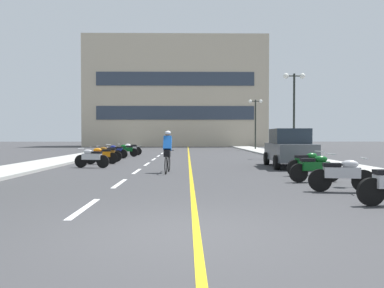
# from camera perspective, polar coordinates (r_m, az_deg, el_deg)

# --- Properties ---
(ground_plane) EXTENTS (140.00, 140.00, 0.00)m
(ground_plane) POSITION_cam_1_polar(r_m,az_deg,el_deg) (26.68, -1.00, -1.94)
(ground_plane) COLOR #38383A
(curb_left) EXTENTS (2.40, 72.00, 0.12)m
(curb_left) POSITION_cam_1_polar(r_m,az_deg,el_deg) (30.56, -14.61, -1.46)
(curb_left) COLOR #A8A8A3
(curb_left) RESTS_ON ground
(curb_right) EXTENTS (2.40, 72.00, 0.12)m
(curb_right) POSITION_cam_1_polar(r_m,az_deg,el_deg) (30.51, 12.68, -1.46)
(curb_right) COLOR #A8A8A3
(curb_right) RESTS_ON ground
(lane_dash_0) EXTENTS (0.14, 2.20, 0.01)m
(lane_dash_0) POSITION_cam_1_polar(r_m,az_deg,el_deg) (8.06, -16.11, -9.39)
(lane_dash_0) COLOR silver
(lane_dash_0) RESTS_ON ground
(lane_dash_1) EXTENTS (0.14, 2.20, 0.01)m
(lane_dash_1) POSITION_cam_1_polar(r_m,az_deg,el_deg) (11.92, -11.00, -5.91)
(lane_dash_1) COLOR silver
(lane_dash_1) RESTS_ON ground
(lane_dash_2) EXTENTS (0.14, 2.20, 0.01)m
(lane_dash_2) POSITION_cam_1_polar(r_m,az_deg,el_deg) (15.85, -8.42, -4.13)
(lane_dash_2) COLOR silver
(lane_dash_2) RESTS_ON ground
(lane_dash_3) EXTENTS (0.14, 2.20, 0.01)m
(lane_dash_3) POSITION_cam_1_polar(r_m,az_deg,el_deg) (19.80, -6.88, -3.05)
(lane_dash_3) COLOR silver
(lane_dash_3) RESTS_ON ground
(lane_dash_4) EXTENTS (0.14, 2.20, 0.01)m
(lane_dash_4) POSITION_cam_1_polar(r_m,az_deg,el_deg) (23.78, -5.86, -2.33)
(lane_dash_4) COLOR silver
(lane_dash_4) RESTS_ON ground
(lane_dash_5) EXTENTS (0.14, 2.20, 0.01)m
(lane_dash_5) POSITION_cam_1_polar(r_m,az_deg,el_deg) (27.76, -5.12, -1.82)
(lane_dash_5) COLOR silver
(lane_dash_5) RESTS_ON ground
(lane_dash_6) EXTENTS (0.14, 2.20, 0.01)m
(lane_dash_6) POSITION_cam_1_polar(r_m,az_deg,el_deg) (31.74, -4.58, -1.43)
(lane_dash_6) COLOR silver
(lane_dash_6) RESTS_ON ground
(lane_dash_7) EXTENTS (0.14, 2.20, 0.01)m
(lane_dash_7) POSITION_cam_1_polar(r_m,az_deg,el_deg) (35.73, -4.15, -1.13)
(lane_dash_7) COLOR silver
(lane_dash_7) RESTS_ON ground
(lane_dash_8) EXTENTS (0.14, 2.20, 0.01)m
(lane_dash_8) POSITION_cam_1_polar(r_m,az_deg,el_deg) (39.72, -3.81, -0.89)
(lane_dash_8) COLOR silver
(lane_dash_8) RESTS_ON ground
(lane_dash_9) EXTENTS (0.14, 2.20, 0.01)m
(lane_dash_9) POSITION_cam_1_polar(r_m,az_deg,el_deg) (43.71, -3.54, -0.70)
(lane_dash_9) COLOR silver
(lane_dash_9) RESTS_ON ground
(lane_dash_10) EXTENTS (0.14, 2.20, 0.01)m
(lane_dash_10) POSITION_cam_1_polar(r_m,az_deg,el_deg) (47.71, -3.30, -0.53)
(lane_dash_10) COLOR silver
(lane_dash_10) RESTS_ON ground
(lane_dash_11) EXTENTS (0.14, 2.20, 0.01)m
(lane_dash_11) POSITION_cam_1_polar(r_m,az_deg,el_deg) (51.70, -3.11, -0.40)
(lane_dash_11) COLOR silver
(lane_dash_11) RESTS_ON ground
(centre_line_yellow) EXTENTS (0.12, 66.00, 0.01)m
(centre_line_yellow) POSITION_cam_1_polar(r_m,az_deg,el_deg) (29.67, -0.49, -1.61)
(centre_line_yellow) COLOR gold
(centre_line_yellow) RESTS_ON ground
(office_building) EXTENTS (25.42, 7.65, 15.34)m
(office_building) POSITION_cam_1_polar(r_m,az_deg,el_deg) (54.78, -2.43, 7.73)
(office_building) COLOR #BCAD93
(office_building) RESTS_ON ground
(street_lamp_mid) EXTENTS (1.46, 0.36, 5.52)m
(street_lamp_mid) POSITION_cam_1_polar(r_m,az_deg,el_deg) (25.89, 15.31, 7.05)
(street_lamp_mid) COLOR black
(street_lamp_mid) RESTS_ON curb_right
(street_lamp_far) EXTENTS (1.46, 0.36, 5.19)m
(street_lamp_far) POSITION_cam_1_polar(r_m,az_deg,el_deg) (39.93, 9.66, 4.71)
(street_lamp_far) COLOR black
(street_lamp_far) RESTS_ON curb_right
(parked_car_near) EXTENTS (2.10, 4.28, 1.82)m
(parked_car_near) POSITION_cam_1_polar(r_m,az_deg,el_deg) (18.31, 14.62, -0.57)
(parked_car_near) COLOR black
(parked_car_near) RESTS_ON ground
(motorcycle_1) EXTENTS (1.69, 0.60, 0.92)m
(motorcycle_1) POSITION_cam_1_polar(r_m,az_deg,el_deg) (10.61, 21.94, -4.31)
(motorcycle_1) COLOR black
(motorcycle_1) RESTS_ON ground
(motorcycle_2) EXTENTS (1.70, 0.60, 0.92)m
(motorcycle_2) POSITION_cam_1_polar(r_m,az_deg,el_deg) (12.60, 18.29, -3.42)
(motorcycle_2) COLOR black
(motorcycle_2) RESTS_ON ground
(motorcycle_3) EXTENTS (1.66, 0.74, 0.92)m
(motorcycle_3) POSITION_cam_1_polar(r_m,az_deg,el_deg) (14.59, 17.21, -2.78)
(motorcycle_3) COLOR black
(motorcycle_3) RESTS_ON ground
(motorcycle_4) EXTENTS (1.68, 0.64, 0.92)m
(motorcycle_4) POSITION_cam_1_polar(r_m,az_deg,el_deg) (17.98, -15.07, -2.02)
(motorcycle_4) COLOR black
(motorcycle_4) RESTS_ON ground
(motorcycle_5) EXTENTS (1.69, 0.60, 0.92)m
(motorcycle_5) POSITION_cam_1_polar(r_m,az_deg,el_deg) (20.12, -13.68, -1.67)
(motorcycle_5) COLOR black
(motorcycle_5) RESTS_ON ground
(motorcycle_6) EXTENTS (1.70, 0.60, 0.92)m
(motorcycle_6) POSITION_cam_1_polar(r_m,az_deg,el_deg) (21.91, -12.88, -1.43)
(motorcycle_6) COLOR black
(motorcycle_6) RESTS_ON ground
(motorcycle_7) EXTENTS (1.67, 0.68, 0.92)m
(motorcycle_7) POSITION_cam_1_polar(r_m,az_deg,el_deg) (23.51, -12.60, -1.25)
(motorcycle_7) COLOR black
(motorcycle_7) RESTS_ON ground
(motorcycle_8) EXTENTS (1.65, 0.78, 0.92)m
(motorcycle_8) POSITION_cam_1_polar(r_m,az_deg,el_deg) (25.24, -11.58, -1.07)
(motorcycle_8) COLOR black
(motorcycle_8) RESTS_ON ground
(motorcycle_9) EXTENTS (1.70, 0.60, 0.92)m
(motorcycle_9) POSITION_cam_1_polar(r_m,az_deg,el_deg) (27.03, -10.02, -0.92)
(motorcycle_9) COLOR black
(motorcycle_9) RESTS_ON ground
(motorcycle_10) EXTENTS (1.69, 0.62, 0.92)m
(motorcycle_10) POSITION_cam_1_polar(r_m,az_deg,el_deg) (28.85, -9.38, -0.78)
(motorcycle_10) COLOR black
(motorcycle_10) RESTS_ON ground
(motorcycle_11) EXTENTS (1.67, 0.69, 0.92)m
(motorcycle_11) POSITION_cam_1_polar(r_m,az_deg,el_deg) (30.81, -9.40, -0.65)
(motorcycle_11) COLOR black
(motorcycle_11) RESTS_ON ground
(cyclist_rider) EXTENTS (0.42, 1.77, 1.71)m
(cyclist_rider) POSITION_cam_1_polar(r_m,az_deg,el_deg) (15.02, -3.76, -1.03)
(cyclist_rider) COLOR black
(cyclist_rider) RESTS_ON ground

